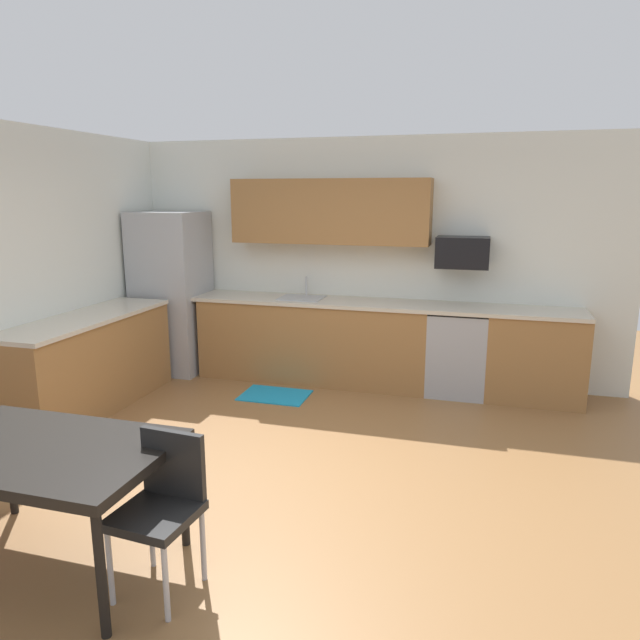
{
  "coord_description": "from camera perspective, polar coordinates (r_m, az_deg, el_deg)",
  "views": [
    {
      "loc": [
        1.37,
        -3.77,
        2.09
      ],
      "look_at": [
        0.0,
        1.0,
        1.0
      ],
      "focal_mm": 32.37,
      "sensor_mm": 36.0,
      "label": 1
    }
  ],
  "objects": [
    {
      "name": "cabinet_run_left",
      "position": [
        6.09,
        -21.9,
        -4.16
      ],
      "size": [
        0.6,
        2.0,
        0.9
      ],
      "primitive_type": "cube",
      "color": "olive",
      "rests_on": "ground"
    },
    {
      "name": "sink_basin",
      "position": [
        6.5,
        -1.83,
        1.64
      ],
      "size": [
        0.48,
        0.4,
        0.14
      ],
      "primitive_type": "cube",
      "color": "#A5A8AD",
      "rests_on": "countertop_back"
    },
    {
      "name": "refrigerator",
      "position": [
        7.06,
        -14.43,
        2.64
      ],
      "size": [
        0.76,
        0.7,
        1.89
      ],
      "primitive_type": "cube",
      "color": "#9EA0A5",
      "rests_on": "ground"
    },
    {
      "name": "countertop_back",
      "position": [
        6.34,
        3.25,
        1.72
      ],
      "size": [
        4.8,
        0.64,
        0.04
      ],
      "primitive_type": "cube",
      "color": "beige",
      "rests_on": "cabinet_run_back"
    },
    {
      "name": "countertop_left",
      "position": [
        5.98,
        -22.26,
        0.16
      ],
      "size": [
        0.64,
        2.0,
        0.04
      ],
      "primitive_type": "cube",
      "color": "beige",
      "rests_on": "cabinet_run_left"
    },
    {
      "name": "cabinet_run_back",
      "position": [
        6.55,
        -0.68,
        -2.12
      ],
      "size": [
        2.59,
        0.6,
        0.9
      ],
      "primitive_type": "cube",
      "color": "olive",
      "rests_on": "ground"
    },
    {
      "name": "cabinet_run_back_right",
      "position": [
        6.32,
        20.47,
        -3.48
      ],
      "size": [
        0.96,
        0.6,
        0.9
      ],
      "primitive_type": "cube",
      "color": "olive",
      "rests_on": "ground"
    },
    {
      "name": "wall_back",
      "position": [
        6.61,
        3.97,
        5.92
      ],
      "size": [
        5.8,
        0.1,
        2.7
      ],
      "primitive_type": "cube",
      "color": "silver",
      "rests_on": "ground"
    },
    {
      "name": "dining_table",
      "position": [
        3.61,
        -25.83,
        -12.02
      ],
      "size": [
        1.4,
        0.9,
        0.73
      ],
      "color": "black",
      "rests_on": "ground"
    },
    {
      "name": "upper_cabinets_back",
      "position": [
        6.43,
        0.97,
        10.68
      ],
      "size": [
        2.2,
        0.34,
        0.7
      ],
      "primitive_type": "cube",
      "color": "olive"
    },
    {
      "name": "floor_mat",
      "position": [
        6.16,
        -4.47,
        -7.42
      ],
      "size": [
        0.7,
        0.5,
        0.01
      ],
      "primitive_type": "cube",
      "color": "#198CBF",
      "rests_on": "ground"
    },
    {
      "name": "microwave",
      "position": [
        6.21,
        13.92,
        6.51
      ],
      "size": [
        0.54,
        0.36,
        0.32
      ],
      "primitive_type": "cube",
      "color": "black"
    },
    {
      "name": "chair_near_table",
      "position": [
        3.31,
        -15.28,
        -16.74
      ],
      "size": [
        0.43,
        0.43,
        0.85
      ],
      "color": "black",
      "rests_on": "ground"
    },
    {
      "name": "sink_faucet",
      "position": [
        6.64,
        -1.37,
        3.27
      ],
      "size": [
        0.02,
        0.02,
        0.24
      ],
      "primitive_type": "cylinder",
      "color": "#B2B5BA",
      "rests_on": "countertop_back"
    },
    {
      "name": "oven_range",
      "position": [
        6.3,
        13.39,
        -3.02
      ],
      "size": [
        0.6,
        0.6,
        0.91
      ],
      "color": "#999BA0",
      "rests_on": "ground"
    },
    {
      "name": "ground_plane",
      "position": [
        4.53,
        -3.62,
        -15.14
      ],
      "size": [
        12.0,
        12.0,
        0.0
      ],
      "primitive_type": "plane",
      "color": "olive"
    }
  ]
}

